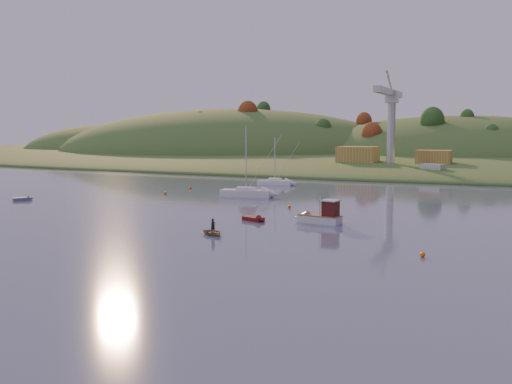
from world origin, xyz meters
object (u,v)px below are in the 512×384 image
at_px(fishing_boat, 317,216).
at_px(sailboat_far, 275,182).
at_px(red_tender, 257,219).
at_px(grey_dinghy, 26,199).
at_px(sailboat_near, 246,192).
at_px(canoe, 213,232).

distance_m(fishing_boat, sailboat_far, 51.58).
height_order(red_tender, grey_dinghy, grey_dinghy).
height_order(sailboat_near, grey_dinghy, sailboat_near).
bearing_deg(red_tender, fishing_boat, 35.34).
distance_m(sailboat_near, red_tender, 27.79).
bearing_deg(sailboat_far, canoe, -80.71).
xyz_separation_m(sailboat_near, grey_dinghy, (-31.13, -20.22, -0.54)).
bearing_deg(red_tender, sailboat_far, 130.70).
bearing_deg(red_tender, grey_dinghy, -165.23).
height_order(sailboat_far, grey_dinghy, sailboat_far).
xyz_separation_m(fishing_boat, sailboat_near, (-20.79, 22.29, -0.10)).
relative_size(sailboat_near, grey_dinghy, 3.71).
xyz_separation_m(fishing_boat, grey_dinghy, (-51.92, 2.07, -0.64)).
relative_size(canoe, red_tender, 0.80).
xyz_separation_m(sailboat_far, canoe, (17.50, -57.95, -0.37)).
xyz_separation_m(fishing_boat, red_tender, (-7.32, -2.01, -0.64)).
bearing_deg(canoe, grey_dinghy, 98.47).
xyz_separation_m(canoe, grey_dinghy, (-44.32, 14.97, -0.06)).
relative_size(fishing_boat, sailboat_far, 0.65).
bearing_deg(canoe, sailboat_near, 47.68).
distance_m(fishing_boat, grey_dinghy, 51.97).
bearing_deg(sailboat_far, red_tender, -76.82).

